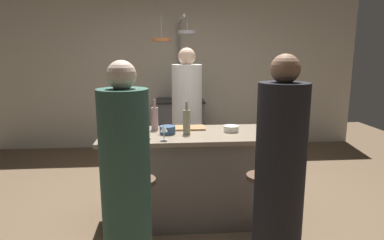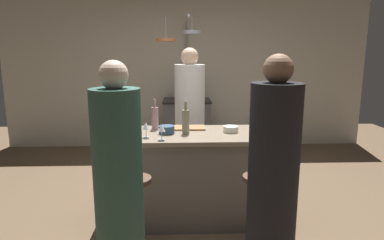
# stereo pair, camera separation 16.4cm
# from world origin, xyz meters

# --- Properties ---
(ground_plane) EXTENTS (9.00, 9.00, 0.00)m
(ground_plane) POSITION_xyz_m (0.00, 0.00, 0.00)
(ground_plane) COLOR brown
(back_wall) EXTENTS (6.40, 0.16, 2.60)m
(back_wall) POSITION_xyz_m (0.00, 2.85, 1.30)
(back_wall) COLOR beige
(back_wall) RESTS_ON ground_plane
(kitchen_island) EXTENTS (1.80, 0.72, 0.90)m
(kitchen_island) POSITION_xyz_m (0.00, 0.00, 0.45)
(kitchen_island) COLOR slate
(kitchen_island) RESTS_ON ground_plane
(stove_range) EXTENTS (0.80, 0.64, 0.89)m
(stove_range) POSITION_xyz_m (0.00, 2.45, 0.45)
(stove_range) COLOR #47474C
(stove_range) RESTS_ON ground_plane
(chef) EXTENTS (0.37, 0.37, 1.74)m
(chef) POSITION_xyz_m (0.00, 0.86, 0.80)
(chef) COLOR white
(chef) RESTS_ON ground_plane
(bar_stool_left) EXTENTS (0.28, 0.28, 0.68)m
(bar_stool_left) POSITION_xyz_m (-0.49, -0.62, 0.38)
(bar_stool_left) COLOR #4C4C51
(bar_stool_left) RESTS_ON ground_plane
(guest_left) EXTENTS (0.34, 0.34, 1.63)m
(guest_left) POSITION_xyz_m (-0.56, -0.98, 0.76)
(guest_left) COLOR #33594C
(guest_left) RESTS_ON ground_plane
(bar_stool_right) EXTENTS (0.28, 0.28, 0.68)m
(bar_stool_right) POSITION_xyz_m (0.52, -0.62, 0.38)
(bar_stool_right) COLOR #4C4C51
(bar_stool_right) RESTS_ON ground_plane
(guest_right) EXTENTS (0.35, 0.35, 1.67)m
(guest_right) POSITION_xyz_m (0.53, -1.00, 0.77)
(guest_right) COLOR black
(guest_right) RESTS_ON ground_plane
(overhead_pot_rack) EXTENTS (0.61, 1.43, 2.17)m
(overhead_pot_rack) POSITION_xyz_m (-0.07, 1.97, 1.65)
(overhead_pot_rack) COLOR gray
(overhead_pot_rack) RESTS_ON ground_plane
(cutting_board) EXTENTS (0.32, 0.22, 0.02)m
(cutting_board) POSITION_xyz_m (-0.03, 0.20, 0.91)
(cutting_board) COLOR #997047
(cutting_board) RESTS_ON kitchen_island
(pepper_mill) EXTENTS (0.05, 0.05, 0.21)m
(pepper_mill) POSITION_xyz_m (-0.69, -0.22, 1.01)
(pepper_mill) COLOR #382319
(pepper_mill) RESTS_ON kitchen_island
(wine_bottle_rose) EXTENTS (0.07, 0.07, 0.31)m
(wine_bottle_rose) POSITION_xyz_m (-0.38, 0.19, 1.02)
(wine_bottle_rose) COLOR #B78C8E
(wine_bottle_rose) RESTS_ON kitchen_island
(wine_bottle_dark) EXTENTS (0.07, 0.07, 0.32)m
(wine_bottle_dark) POSITION_xyz_m (-0.58, 0.12, 1.02)
(wine_bottle_dark) COLOR black
(wine_bottle_dark) RESTS_ON kitchen_island
(wine_bottle_white) EXTENTS (0.07, 0.07, 0.32)m
(wine_bottle_white) POSITION_xyz_m (-0.07, -0.03, 1.02)
(wine_bottle_white) COLOR gray
(wine_bottle_white) RESTS_ON kitchen_island
(wine_bottle_amber) EXTENTS (0.07, 0.07, 0.29)m
(wine_bottle_amber) POSITION_xyz_m (-0.65, 0.19, 1.01)
(wine_bottle_amber) COLOR brown
(wine_bottle_amber) RESTS_ON kitchen_island
(wine_bottle_green) EXTENTS (0.07, 0.07, 0.29)m
(wine_bottle_green) POSITION_xyz_m (-0.81, 0.19, 1.01)
(wine_bottle_green) COLOR #193D23
(wine_bottle_green) RESTS_ON kitchen_island
(wine_glass_by_chef) EXTENTS (0.07, 0.07, 0.15)m
(wine_glass_by_chef) POSITION_xyz_m (-0.29, -0.26, 1.01)
(wine_glass_by_chef) COLOR silver
(wine_glass_by_chef) RESTS_ON kitchen_island
(wine_glass_near_right_guest) EXTENTS (0.07, 0.07, 0.15)m
(wine_glass_near_right_guest) POSITION_xyz_m (-0.44, -0.17, 1.01)
(wine_glass_near_right_guest) COLOR silver
(wine_glass_near_right_guest) RESTS_ON kitchen_island
(mixing_bowl_blue) EXTENTS (0.15, 0.15, 0.08)m
(mixing_bowl_blue) POSITION_xyz_m (-0.25, -0.02, 0.94)
(mixing_bowl_blue) COLOR #334C6B
(mixing_bowl_blue) RESTS_ON kitchen_island
(mixing_bowl_ceramic) EXTENTS (0.15, 0.15, 0.06)m
(mixing_bowl_ceramic) POSITION_xyz_m (0.38, 0.02, 0.93)
(mixing_bowl_ceramic) COLOR silver
(mixing_bowl_ceramic) RESTS_ON kitchen_island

